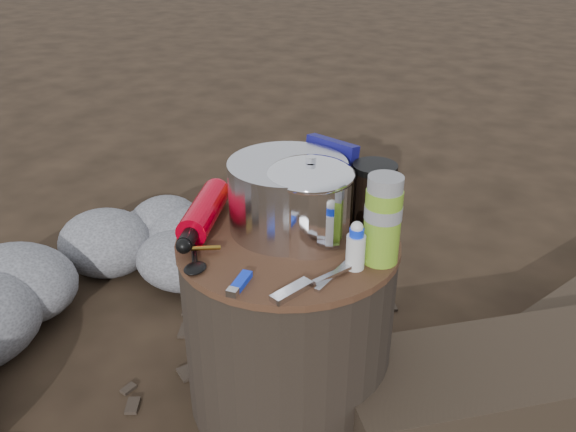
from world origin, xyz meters
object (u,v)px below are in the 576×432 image
at_px(stump, 288,322).
at_px(thermos, 383,220).
at_px(travel_mug, 373,195).
at_px(camping_pot, 310,201).
at_px(fuel_bottle, 204,212).

bearing_deg(stump, thermos, 2.08).
bearing_deg(travel_mug, camping_pot, -126.71).
distance_m(thermos, travel_mug, 0.16).
distance_m(stump, camping_pot, 0.30).
distance_m(stump, travel_mug, 0.34).
height_order(stump, fuel_bottle, fuel_bottle).
bearing_deg(camping_pot, travel_mug, 53.29).
relative_size(camping_pot, fuel_bottle, 0.65).
xyz_separation_m(thermos, travel_mug, (-0.07, 0.14, -0.02)).
bearing_deg(stump, fuel_bottle, -173.00).
xyz_separation_m(camping_pot, thermos, (0.16, -0.02, 0.00)).
xyz_separation_m(stump, camping_pot, (0.04, 0.02, 0.30)).
relative_size(camping_pot, thermos, 0.99).
height_order(fuel_bottle, thermos, thermos).
xyz_separation_m(fuel_bottle, thermos, (0.39, 0.03, 0.06)).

